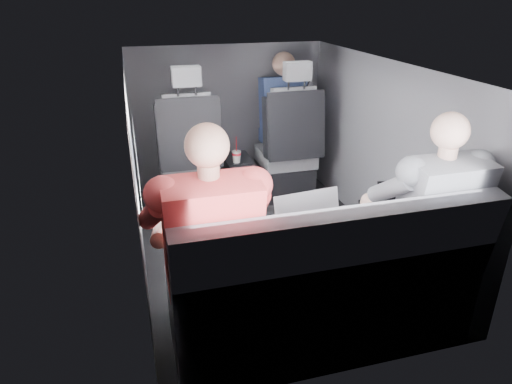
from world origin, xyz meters
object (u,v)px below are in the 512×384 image
object	(u,v)px
passenger_rear_left	(208,245)
laptop_white	(210,235)
center_console	(239,180)
rear_bench	(324,296)
front_seat_left	(189,165)
soda_cup	(236,157)
laptop_silver	(300,220)
laptop_black	(395,206)
front_seat_right	(287,156)
passenger_rear_right	(422,218)
passenger_front_right	(283,111)

from	to	relation	value
passenger_rear_left	laptop_white	bearing A→B (deg)	77.48
center_console	rear_bench	distance (m)	1.94
front_seat_left	laptop_white	bearing A→B (deg)	-93.72
passenger_rear_left	soda_cup	bearing A→B (deg)	72.61
front_seat_left	laptop_silver	size ratio (longest dim) A/B	3.20
rear_bench	soda_cup	size ratio (longest dim) A/B	6.61
rear_bench	laptop_silver	xyz separation A→B (m)	(-0.05, 0.26, 0.33)
front_seat_left	laptop_black	world-z (taller)	front_seat_left
center_console	passenger_rear_left	world-z (taller)	passenger_rear_left
front_seat_right	soda_cup	size ratio (longest dim) A/B	5.23
front_seat_left	laptop_white	world-z (taller)	front_seat_left
laptop_black	passenger_rear_right	xyz separation A→B (m)	(0.05, -0.19, 0.01)
passenger_rear_right	passenger_front_right	size ratio (longest dim) A/B	1.46
soda_cup	center_console	bearing A→B (deg)	66.84
laptop_white	laptop_black	size ratio (longest dim) A/B	1.11
front_seat_left	passenger_front_right	size ratio (longest dim) A/B	1.47
front_seat_left	laptop_black	xyz separation A→B (m)	(1.00, -1.62, 0.23)
front_seat_left	rear_bench	world-z (taller)	front_seat_left
passenger_rear_left	center_console	bearing A→B (deg)	72.30
front_seat_left	passenger_rear_right	size ratio (longest dim) A/B	1.00
rear_bench	passenger_rear_left	size ratio (longest dim) A/B	1.24
center_console	passenger_rear_left	bearing A→B (deg)	-107.70
front_seat_left	soda_cup	world-z (taller)	front_seat_left
front_seat_left	center_console	distance (m)	0.49
front_seat_right	laptop_black	bearing A→B (deg)	-86.29
front_seat_left	passenger_rear_left	bearing A→B (deg)	-94.42
rear_bench	passenger_rear_right	world-z (taller)	passenger_rear_right
front_seat_left	soda_cup	distance (m)	0.42
front_seat_left	laptop_white	size ratio (longest dim) A/B	3.04
soda_cup	passenger_rear_right	xyz separation A→B (m)	(0.64, -1.75, 0.18)
front_seat_left	laptop_silver	bearing A→B (deg)	-76.34
rear_bench	center_console	bearing A→B (deg)	90.00
soda_cup	laptop_white	xyz separation A→B (m)	(-0.52, -1.61, 0.17)
passenger_rear_right	passenger_rear_left	bearing A→B (deg)	-179.98
laptop_white	passenger_rear_right	size ratio (longest dim) A/B	0.33
laptop_silver	laptop_black	xyz separation A→B (m)	(0.61, 0.03, -0.00)
laptop_white	laptop_silver	distance (m)	0.51
passenger_rear_right	rear_bench	bearing A→B (deg)	-171.05
center_console	passenger_rear_left	distance (m)	1.99
front_seat_left	passenger_front_right	xyz separation A→B (m)	(0.93, 0.26, 0.36)
front_seat_right	passenger_rear_right	world-z (taller)	front_seat_right
front_seat_left	laptop_black	bearing A→B (deg)	-58.12
laptop_silver	soda_cup	bearing A→B (deg)	89.65
soda_cup	passenger_rear_right	size ratio (longest dim) A/B	0.19
rear_bench	passenger_front_right	world-z (taller)	passenger_front_right
rear_bench	laptop_white	xyz separation A→B (m)	(-0.56, 0.23, 0.33)
rear_bench	laptop_black	xyz separation A→B (m)	(0.55, 0.29, 0.32)
passenger_rear_left	passenger_front_right	world-z (taller)	passenger_rear_left
laptop_black	passenger_rear_right	size ratio (longest dim) A/B	0.30
soda_cup	passenger_front_right	xyz separation A→B (m)	(0.52, 0.31, 0.30)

